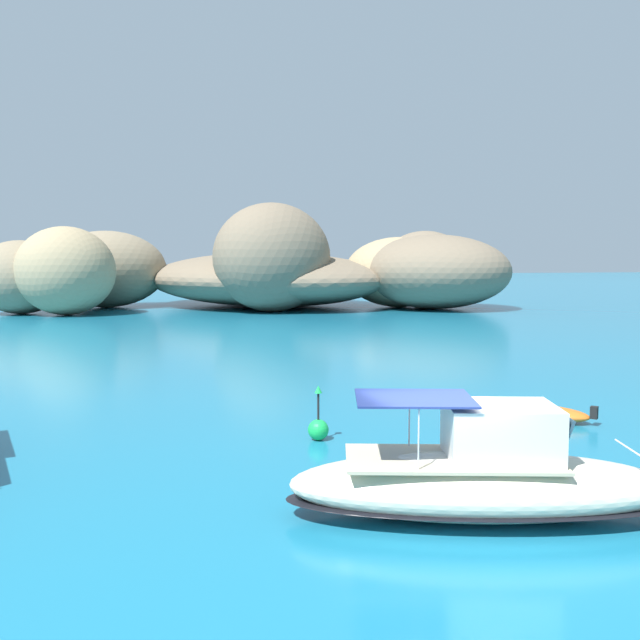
# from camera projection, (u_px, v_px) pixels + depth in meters

# --- Properties ---
(ground_plane) EXTENTS (400.00, 400.00, 0.00)m
(ground_plane) POSITION_uv_depth(u_px,v_px,m) (442.00, 520.00, 12.74)
(ground_plane) COLOR #197093
(islet_large) EXTENTS (41.41, 36.38, 9.95)m
(islet_large) POSITION_uv_depth(u_px,v_px,m) (320.00, 275.00, 68.84)
(islet_large) COLOR #756651
(islet_large) RESTS_ON ground
(islet_small) EXTENTS (19.38, 20.77, 7.63)m
(islet_small) POSITION_uv_depth(u_px,v_px,m) (78.00, 271.00, 63.81)
(islet_small) COLOR #9E8966
(islet_small) RESTS_ON ground
(motorboat_cream) EXTENTS (7.62, 4.10, 2.29)m
(motorboat_cream) POSITION_uv_depth(u_px,v_px,m) (482.00, 480.00, 12.80)
(motorboat_cream) COLOR beige
(motorboat_cream) RESTS_ON ground
(dinghy_tender) EXTENTS (2.56, 2.67, 0.58)m
(dinghy_tender) POSITION_uv_depth(u_px,v_px,m) (545.00, 413.00, 20.63)
(dinghy_tender) COLOR orange
(dinghy_tender) RESTS_ON ground
(channel_buoy) EXTENTS (0.56, 0.56, 1.48)m
(channel_buoy) POSITION_uv_depth(u_px,v_px,m) (318.00, 428.00, 18.34)
(channel_buoy) COLOR green
(channel_buoy) RESTS_ON ground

